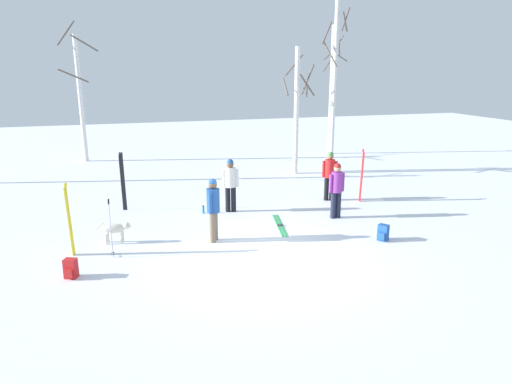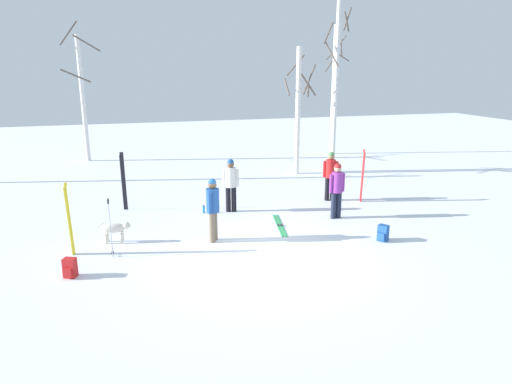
{
  "view_description": "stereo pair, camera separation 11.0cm",
  "coord_description": "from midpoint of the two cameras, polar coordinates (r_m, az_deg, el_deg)",
  "views": [
    {
      "loc": [
        -3.23,
        -9.96,
        4.47
      ],
      "look_at": [
        0.51,
        2.35,
        1.0
      ],
      "focal_mm": 32.34,
      "sensor_mm": 36.0,
      "label": 1
    },
    {
      "loc": [
        -3.12,
        -9.99,
        4.47
      ],
      "look_at": [
        0.51,
        2.35,
        1.0
      ],
      "focal_mm": 32.34,
      "sensor_mm": 36.0,
      "label": 2
    }
  ],
  "objects": [
    {
      "name": "ground_plane",
      "position": [
        11.38,
        0.71,
        -8.03
      ],
      "size": [
        60.0,
        60.0,
        0.0
      ],
      "primitive_type": "plane",
      "color": "white"
    },
    {
      "name": "person_0",
      "position": [
        12.11,
        -5.57,
        -1.72
      ],
      "size": [
        0.34,
        0.46,
        1.72
      ],
      "color": "#72604C",
      "rests_on": "ground_plane"
    },
    {
      "name": "person_1",
      "position": [
        14.17,
        9.72,
        0.62
      ],
      "size": [
        0.52,
        0.34,
        1.72
      ],
      "color": "#1E2338",
      "rests_on": "ground_plane"
    },
    {
      "name": "person_2",
      "position": [
        14.61,
        -3.4,
        1.26
      ],
      "size": [
        0.51,
        0.34,
        1.72
      ],
      "color": "black",
      "rests_on": "ground_plane"
    },
    {
      "name": "person_3",
      "position": [
        16.05,
        8.91,
        2.36
      ],
      "size": [
        0.48,
        0.34,
        1.72
      ],
      "color": "black",
      "rests_on": "ground_plane"
    },
    {
      "name": "dog",
      "position": [
        12.67,
        -17.22,
        -4.41
      ],
      "size": [
        0.88,
        0.34,
        0.57
      ],
      "color": "beige",
      "rests_on": "ground_plane"
    },
    {
      "name": "ski_pair_planted_0",
      "position": [
        15.38,
        -16.34,
        1.23
      ],
      "size": [
        0.15,
        0.04,
        1.9
      ],
      "color": "black",
      "rests_on": "ground_plane"
    },
    {
      "name": "ski_pair_planted_1",
      "position": [
        12.03,
        -22.33,
        -3.26
      ],
      "size": [
        0.1,
        0.21,
        1.85
      ],
      "color": "yellow",
      "rests_on": "ground_plane"
    },
    {
      "name": "ski_pair_planted_2",
      "position": [
        16.09,
        12.75,
        1.95
      ],
      "size": [
        0.04,
        0.24,
        1.84
      ],
      "color": "red",
      "rests_on": "ground_plane"
    },
    {
      "name": "ski_pair_lying_0",
      "position": [
        13.56,
        2.73,
        -4.11
      ],
      "size": [
        0.53,
        1.94,
        0.05
      ],
      "color": "green",
      "rests_on": "ground_plane"
    },
    {
      "name": "ski_poles_0",
      "position": [
        11.71,
        -17.8,
        -4.07
      ],
      "size": [
        0.07,
        0.21,
        1.45
      ],
      "color": "#B2B2BC",
      "rests_on": "ground_plane"
    },
    {
      "name": "backpack_0",
      "position": [
        12.78,
        15.2,
        -4.9
      ],
      "size": [
        0.34,
        0.34,
        0.44
      ],
      "color": "#1E4C99",
      "rests_on": "ground_plane"
    },
    {
      "name": "backpack_1",
      "position": [
        11.03,
        -22.22,
        -8.78
      ],
      "size": [
        0.32,
        0.34,
        0.44
      ],
      "color": "red",
      "rests_on": "ground_plane"
    },
    {
      "name": "water_bottle_0",
      "position": [
        14.73,
        -6.74,
        -2.17
      ],
      "size": [
        0.07,
        0.07,
        0.26
      ],
      "color": "#1E72BF",
      "rests_on": "ground_plane"
    },
    {
      "name": "birch_tree_1",
      "position": [
        24.03,
        -21.05,
        11.06
      ],
      "size": [
        1.86,
        1.83,
        6.64
      ],
      "color": "silver",
      "rests_on": "ground_plane"
    },
    {
      "name": "birch_tree_2",
      "position": [
        19.86,
        4.92,
        10.28
      ],
      "size": [
        1.34,
        1.33,
        5.32
      ],
      "color": "silver",
      "rests_on": "ground_plane"
    },
    {
      "name": "birch_tree_3",
      "position": [
        20.37,
        9.49,
        13.08
      ],
      "size": [
        1.16,
        1.17,
        7.33
      ],
      "color": "silver",
      "rests_on": "ground_plane"
    },
    {
      "name": "birch_tree_4",
      "position": [
        24.87,
        9.18,
        12.54
      ],
      "size": [
        1.12,
        1.13,
        6.57
      ],
      "color": "silver",
      "rests_on": "ground_plane"
    }
  ]
}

